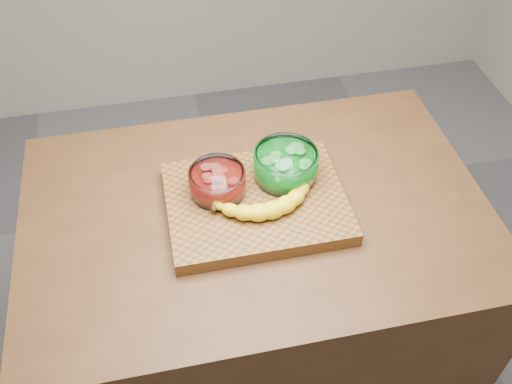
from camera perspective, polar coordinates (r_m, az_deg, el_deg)
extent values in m
plane|color=#5D5E62|center=(2.22, 0.00, -17.47)|extent=(3.50, 3.50, 0.00)
cube|color=#4A2B16|center=(1.83, 0.00, -11.17)|extent=(1.20, 0.80, 0.90)
cube|color=brown|center=(1.45, 0.00, -1.09)|extent=(0.45, 0.35, 0.04)
cylinder|color=white|center=(1.43, -3.88, 1.02)|extent=(0.14, 0.14, 0.07)
cylinder|color=#AC1B12|center=(1.44, -3.87, 0.76)|extent=(0.12, 0.12, 0.04)
cylinder|color=#DA4F45|center=(1.42, -3.92, 1.55)|extent=(0.11, 0.11, 0.02)
cylinder|color=white|center=(1.47, 2.98, 2.75)|extent=(0.17, 0.17, 0.08)
cylinder|color=#139C21|center=(1.48, 2.97, 2.42)|extent=(0.14, 0.14, 0.04)
cylinder|color=#71F272|center=(1.46, 3.01, 3.31)|extent=(0.14, 0.14, 0.02)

